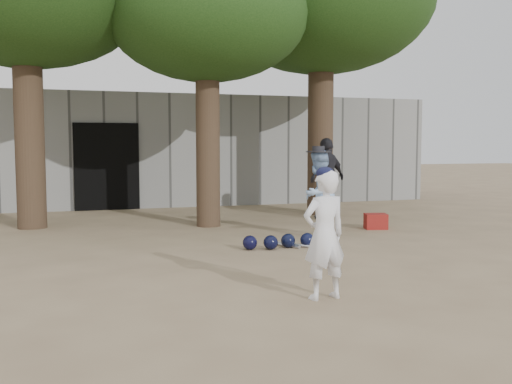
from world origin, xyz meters
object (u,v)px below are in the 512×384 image
object	(u,v)px
boy_player	(324,235)
spectator_blue	(318,194)
red_bag	(376,221)
spectator_dark	(327,179)

from	to	relation	value
boy_player	spectator_blue	bearing A→B (deg)	-120.75
boy_player	spectator_blue	size ratio (longest dim) A/B	0.89
boy_player	red_bag	size ratio (longest dim) A/B	3.30
red_bag	spectator_blue	bearing A→B (deg)	-157.57
boy_player	red_bag	distance (m)	5.39
spectator_blue	red_bag	distance (m)	1.76
boy_player	red_bag	world-z (taller)	boy_player
boy_player	red_bag	bearing A→B (deg)	-133.20
spectator_dark	red_bag	distance (m)	1.88
boy_player	spectator_blue	distance (m)	4.07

